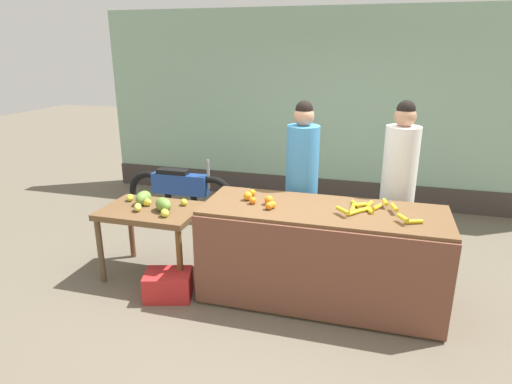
# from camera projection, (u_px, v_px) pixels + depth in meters

# --- Properties ---
(ground_plane) EXTENTS (24.00, 24.00, 0.00)m
(ground_plane) POSITION_uv_depth(u_px,v_px,m) (282.00, 292.00, 4.38)
(ground_plane) COLOR #665B4C
(market_wall_back) EXTENTS (7.06, 0.23, 2.86)m
(market_wall_back) POSITION_uv_depth(u_px,v_px,m) (326.00, 111.00, 6.64)
(market_wall_back) COLOR #8CB299
(market_wall_back) RESTS_ON ground
(fruit_stall_counter) EXTENTS (2.21, 0.83, 0.92)m
(fruit_stall_counter) POSITION_uv_depth(u_px,v_px,m) (321.00, 255.00, 4.13)
(fruit_stall_counter) COLOR brown
(fruit_stall_counter) RESTS_ON ground
(side_table_wooden) EXTENTS (0.98, 0.69, 0.74)m
(side_table_wooden) POSITION_uv_depth(u_px,v_px,m) (151.00, 218.00, 4.54)
(side_table_wooden) COLOR brown
(side_table_wooden) RESTS_ON ground
(banana_bunch_pile) EXTENTS (0.73, 0.49, 0.07)m
(banana_bunch_pile) POSITION_uv_depth(u_px,v_px,m) (371.00, 209.00, 3.90)
(banana_bunch_pile) COLOR gold
(banana_bunch_pile) RESTS_ON fruit_stall_counter
(orange_pile) EXTENTS (0.35, 0.39, 0.09)m
(orange_pile) POSITION_uv_depth(u_px,v_px,m) (260.00, 199.00, 4.12)
(orange_pile) COLOR orange
(orange_pile) RESTS_ON fruit_stall_counter
(mango_papaya_pile) EXTENTS (0.72, 0.48, 0.14)m
(mango_papaya_pile) POSITION_uv_depth(u_px,v_px,m) (152.00, 202.00, 4.52)
(mango_papaya_pile) COLOR gold
(mango_papaya_pile) RESTS_ON side_table_wooden
(vendor_woman_blue_shirt) EXTENTS (0.34, 0.34, 1.81)m
(vendor_woman_blue_shirt) POSITION_uv_depth(u_px,v_px,m) (302.00, 186.00, 4.68)
(vendor_woman_blue_shirt) COLOR #33333D
(vendor_woman_blue_shirt) RESTS_ON ground
(vendor_woman_white_shirt) EXTENTS (0.34, 0.34, 1.83)m
(vendor_woman_white_shirt) POSITION_uv_depth(u_px,v_px,m) (398.00, 190.00, 4.49)
(vendor_woman_white_shirt) COLOR #33333D
(vendor_woman_white_shirt) RESTS_ON ground
(parked_motorcycle) EXTENTS (1.60, 0.18, 0.88)m
(parked_motorcycle) POSITION_uv_depth(u_px,v_px,m) (180.00, 191.00, 6.16)
(parked_motorcycle) COLOR black
(parked_motorcycle) RESTS_ON ground
(produce_crate) EXTENTS (0.51, 0.43, 0.26)m
(produce_crate) POSITION_uv_depth(u_px,v_px,m) (168.00, 285.00, 4.26)
(produce_crate) COLOR red
(produce_crate) RESTS_ON ground
(produce_sack) EXTENTS (0.34, 0.39, 0.48)m
(produce_sack) POSITION_uv_depth(u_px,v_px,m) (245.00, 229.00, 5.27)
(produce_sack) COLOR maroon
(produce_sack) RESTS_ON ground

